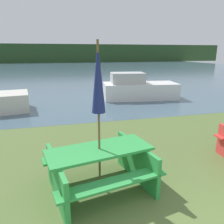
% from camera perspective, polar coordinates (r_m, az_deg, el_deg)
% --- Properties ---
extents(water, '(60.00, 50.00, 0.00)m').
position_cam_1_polar(water, '(32.07, -11.57, 11.00)').
color(water, '#425B6B').
rests_on(water, ground_plane).
extents(far_treeline, '(80.00, 1.60, 4.00)m').
position_cam_1_polar(far_treeline, '(51.97, -12.91, 14.73)').
color(far_treeline, '#284723').
rests_on(far_treeline, water).
extents(picnic_table_green, '(1.96, 1.68, 0.75)m').
position_cam_1_polar(picnic_table_green, '(3.82, -3.25, -13.58)').
color(picnic_table_green, green).
rests_on(picnic_table_green, ground_plane).
extents(umbrella_navy, '(0.22, 0.22, 2.48)m').
position_cam_1_polar(umbrella_navy, '(3.36, -3.62, 8.32)').
color(umbrella_navy, brown).
rests_on(umbrella_navy, ground_plane).
extents(boat, '(3.82, 1.94, 1.32)m').
position_cam_1_polar(boat, '(11.18, 6.79, 6.07)').
color(boat, silver).
rests_on(boat, water).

